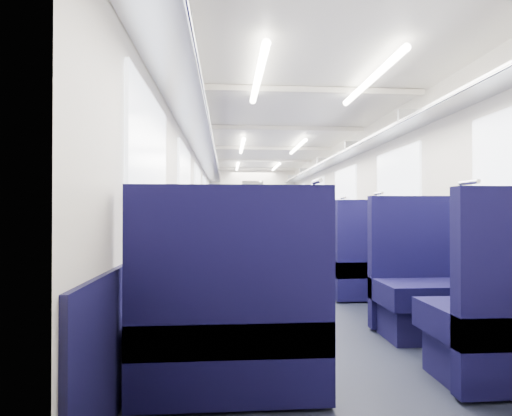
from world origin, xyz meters
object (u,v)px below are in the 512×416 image
Objects in this scene: seat_0 at (231,331)px; seat_19 at (281,232)px; seat_3 at (439,290)px; seat_17 at (286,234)px; seat_22 at (227,228)px; seat_23 at (269,228)px; seat_8 at (228,250)px; seat_14 at (228,237)px; seat_21 at (273,229)px; seat_18 at (227,232)px; seat_15 at (292,236)px; seat_7 at (349,257)px; seat_10 at (228,244)px; seat_4 at (229,268)px; bulkhead at (253,204)px; seat_16 at (227,234)px; seat_2 at (229,292)px; seat_9 at (328,250)px; seat_11 at (312,243)px; seat_20 at (227,229)px; end_door at (244,212)px; seat_12 at (228,240)px; seat_13 at (302,240)px; seat_6 at (228,258)px.

seat_19 is (1.66, 10.29, 0.00)m from seat_0.
seat_17 is (0.00, 8.22, 0.00)m from seat_3.
seat_23 is at bearing 7.46° from seat_22.
seat_14 is (0.00, 3.34, 0.00)m from seat_8.
seat_21 and seat_22 have the same top height.
seat_3 and seat_19 have the same top height.
seat_18 is at bearing -117.47° from seat_23.
seat_7 is at bearing -90.00° from seat_15.
seat_8 and seat_10 have the same top height.
seat_4 is at bearing -90.00° from seat_10.
bulkhead is 2.46× the size of seat_19.
seat_3 and seat_7 have the same top height.
seat_21 is at bearing 82.28° from seat_0.
seat_15 and seat_23 have the same top height.
seat_10 is 1.00× the size of seat_16.
seat_2 and seat_9 have the same top height.
seat_8 is 1.00× the size of seat_23.
seat_11 is 3.81m from seat_16.
seat_10 and seat_19 have the same top height.
seat_8 is 1.00× the size of seat_20.
seat_3 is 9.58m from seat_18.
seat_2 is 1.00× the size of seat_14.
seat_17 is 4.51m from seat_22.
seat_10 is at bearing -90.00° from seat_14.
seat_23 is at bearing 62.53° from seat_18.
seat_0 and seat_14 have the same top height.
bulkhead is at bearing 84.52° from seat_4.
seat_23 is (0.00, 4.41, 0.00)m from seat_17.
end_door is 1.76× the size of seat_16.
seat_0 is 5.96m from seat_11.
seat_16 and seat_17 have the same top height.
seat_12 is 1.00m from seat_14.
seat_22 is at bearing 111.60° from seat_17.
seat_18 and seat_21 have the same top height.
seat_3 is at bearing -78.54° from seat_16.
seat_19 is 3.29m from seat_23.
seat_9 and seat_15 have the same top height.
seat_21 is (0.83, 1.26, -0.88)m from bulkhead.
seat_18 is 2.02m from seat_20.
seat_4 is at bearing -150.57° from seat_7.
seat_14 is at bearing 147.21° from seat_13.
seat_0 is at bearing -103.74° from seat_13.
seat_13 is (0.00, 2.35, 0.00)m from seat_9.
seat_8 is at bearing 90.00° from seat_2.
end_door is 9.15m from seat_15.
seat_17 and seat_20 have the same top height.
seat_15 is 2.25m from seat_19.
seat_4 is 7.04m from seat_17.
seat_2 and seat_6 have the same top height.
bulkhead is 10.10m from seat_3.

